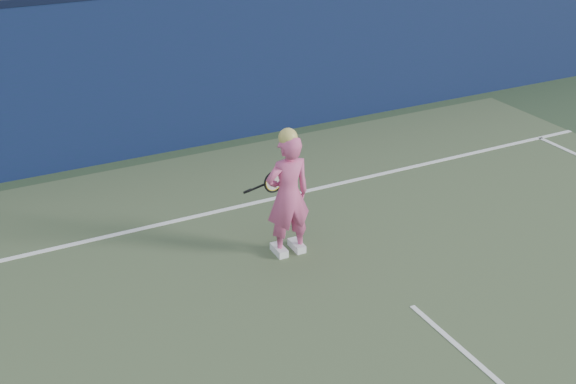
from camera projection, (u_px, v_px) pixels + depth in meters
ground at (473, 360)px, 6.99m from camera, size 80.00×80.00×0.00m
backstop_wall at (216, 66)px, 11.63m from camera, size 24.00×0.40×2.50m
player at (288, 195)px, 8.48m from camera, size 0.56×0.37×1.61m
racket at (272, 183)px, 8.82m from camera, size 0.52×0.14×0.28m
court_lines at (497, 380)px, 6.72m from camera, size 11.00×12.04×0.01m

